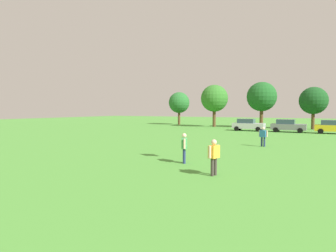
{
  "coord_description": "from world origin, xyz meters",
  "views": [
    {
      "loc": [
        5.38,
        3.01,
        3.01
      ],
      "look_at": [
        0.71,
        11.65,
        2.44
      ],
      "focal_mm": 30.93,
      "sensor_mm": 36.0,
      "label": 1
    }
  ],
  "objects_px": {
    "tree_left": "(214,98)",
    "tree_center_left": "(262,97)",
    "bystander_midfield": "(263,135)",
    "parked_car_silver_0": "(248,125)",
    "bystander_near_trees": "(184,145)",
    "parked_car_yellow_2": "(333,127)",
    "adult_bystander": "(214,154)",
    "tree_center_right": "(313,101)",
    "parked_car_gray_1": "(288,126)",
    "tree_far_left": "(179,103)"
  },
  "relations": [
    {
      "from": "parked_car_gray_1",
      "to": "tree_left",
      "type": "relative_size",
      "value": 0.6
    },
    {
      "from": "parked_car_gray_1",
      "to": "parked_car_yellow_2",
      "type": "relative_size",
      "value": 1.0
    },
    {
      "from": "adult_bystander",
      "to": "parked_car_gray_1",
      "type": "distance_m",
      "value": 28.56
    },
    {
      "from": "parked_car_gray_1",
      "to": "tree_center_left",
      "type": "distance_m",
      "value": 10.24
    },
    {
      "from": "parked_car_silver_0",
      "to": "bystander_near_trees",
      "type": "bearing_deg",
      "value": -84.53
    },
    {
      "from": "adult_bystander",
      "to": "tree_left",
      "type": "bearing_deg",
      "value": -147.47
    },
    {
      "from": "parked_car_silver_0",
      "to": "parked_car_yellow_2",
      "type": "relative_size",
      "value": 1.0
    },
    {
      "from": "adult_bystander",
      "to": "tree_left",
      "type": "distance_m",
      "value": 37.51
    },
    {
      "from": "parked_car_gray_1",
      "to": "bystander_near_trees",
      "type": "bearing_deg",
      "value": -95.71
    },
    {
      "from": "parked_car_silver_0",
      "to": "parked_car_gray_1",
      "type": "height_order",
      "value": "same"
    },
    {
      "from": "tree_center_right",
      "to": "parked_car_yellow_2",
      "type": "bearing_deg",
      "value": -71.64
    },
    {
      "from": "bystander_midfield",
      "to": "parked_car_yellow_2",
      "type": "height_order",
      "value": "parked_car_yellow_2"
    },
    {
      "from": "adult_bystander",
      "to": "tree_center_left",
      "type": "bearing_deg",
      "value": -159.44
    },
    {
      "from": "tree_far_left",
      "to": "tree_center_left",
      "type": "distance_m",
      "value": 16.29
    },
    {
      "from": "bystander_midfield",
      "to": "parked_car_silver_0",
      "type": "bearing_deg",
      "value": -56.02
    },
    {
      "from": "adult_bystander",
      "to": "parked_car_silver_0",
      "type": "xyz_separation_m",
      "value": [
        -5.0,
        28.48,
        -0.12
      ]
    },
    {
      "from": "bystander_near_trees",
      "to": "tree_left",
      "type": "xyz_separation_m",
      "value": [
        -9.86,
        33.1,
        3.87
      ]
    },
    {
      "from": "parked_car_gray_1",
      "to": "tree_left",
      "type": "height_order",
      "value": "tree_left"
    },
    {
      "from": "bystander_near_trees",
      "to": "tree_center_left",
      "type": "distance_m",
      "value": 34.73
    },
    {
      "from": "bystander_near_trees",
      "to": "tree_center_right",
      "type": "relative_size",
      "value": 0.26
    },
    {
      "from": "adult_bystander",
      "to": "bystander_near_trees",
      "type": "distance_m",
      "value": 3.26
    },
    {
      "from": "bystander_near_trees",
      "to": "parked_car_silver_0",
      "type": "bearing_deg",
      "value": -21.12
    },
    {
      "from": "bystander_near_trees",
      "to": "parked_car_silver_0",
      "type": "xyz_separation_m",
      "value": [
        -2.53,
        26.37,
        -0.14
      ]
    },
    {
      "from": "tree_left",
      "to": "tree_center_left",
      "type": "height_order",
      "value": "tree_center_left"
    },
    {
      "from": "tree_center_left",
      "to": "tree_center_right",
      "type": "distance_m",
      "value": 7.65
    },
    {
      "from": "parked_car_yellow_2",
      "to": "adult_bystander",
      "type": "bearing_deg",
      "value": -100.75
    },
    {
      "from": "bystander_midfield",
      "to": "tree_left",
      "type": "xyz_separation_m",
      "value": [
        -12.39,
        23.53,
        3.93
      ]
    },
    {
      "from": "bystander_midfield",
      "to": "parked_car_silver_0",
      "type": "height_order",
      "value": "parked_car_silver_0"
    },
    {
      "from": "bystander_midfield",
      "to": "parked_car_gray_1",
      "type": "distance_m",
      "value": 16.89
    },
    {
      "from": "parked_car_yellow_2",
      "to": "tree_left",
      "type": "distance_m",
      "value": 19.4
    },
    {
      "from": "bystander_near_trees",
      "to": "parked_car_silver_0",
      "type": "height_order",
      "value": "same"
    },
    {
      "from": "adult_bystander",
      "to": "parked_car_yellow_2",
      "type": "bearing_deg",
      "value": -177.52
    },
    {
      "from": "parked_car_gray_1",
      "to": "tree_far_left",
      "type": "distance_m",
      "value": 23.59
    },
    {
      "from": "bystander_near_trees",
      "to": "parked_car_yellow_2",
      "type": "relative_size",
      "value": 0.39
    },
    {
      "from": "parked_car_yellow_2",
      "to": "tree_center_left",
      "type": "xyz_separation_m",
      "value": [
        -10.1,
        8.08,
        4.19
      ]
    },
    {
      "from": "adult_bystander",
      "to": "tree_center_right",
      "type": "distance_m",
      "value": 36.28
    },
    {
      "from": "parked_car_yellow_2",
      "to": "tree_center_left",
      "type": "bearing_deg",
      "value": 141.33
    },
    {
      "from": "parked_car_gray_1",
      "to": "tree_center_right",
      "type": "height_order",
      "value": "tree_center_right"
    },
    {
      "from": "parked_car_silver_0",
      "to": "tree_far_left",
      "type": "distance_m",
      "value": 19.18
    },
    {
      "from": "bystander_midfield",
      "to": "parked_car_silver_0",
      "type": "xyz_separation_m",
      "value": [
        -5.06,
        16.8,
        -0.08
      ]
    },
    {
      "from": "parked_car_silver_0",
      "to": "parked_car_gray_1",
      "type": "distance_m",
      "value": 5.17
    },
    {
      "from": "bystander_near_trees",
      "to": "tree_center_right",
      "type": "height_order",
      "value": "tree_center_right"
    },
    {
      "from": "parked_car_yellow_2",
      "to": "tree_center_left",
      "type": "relative_size",
      "value": 0.58
    },
    {
      "from": "tree_left",
      "to": "tree_center_left",
      "type": "distance_m",
      "value": 7.75
    },
    {
      "from": "bystander_near_trees",
      "to": "tree_left",
      "type": "height_order",
      "value": "tree_left"
    },
    {
      "from": "bystander_midfield",
      "to": "tree_center_left",
      "type": "bearing_deg",
      "value": -61.95
    },
    {
      "from": "parked_car_silver_0",
      "to": "tree_center_left",
      "type": "bearing_deg",
      "value": 87.84
    },
    {
      "from": "tree_center_left",
      "to": "parked_car_silver_0",
      "type": "bearing_deg",
      "value": -92.16
    },
    {
      "from": "bystander_near_trees",
      "to": "parked_car_yellow_2",
      "type": "distance_m",
      "value": 27.49
    },
    {
      "from": "parked_car_silver_0",
      "to": "adult_bystander",
      "type": "bearing_deg",
      "value": -80.03
    }
  ]
}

